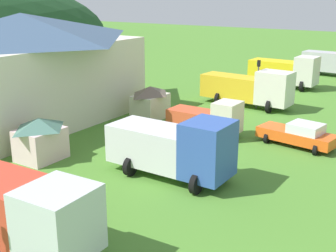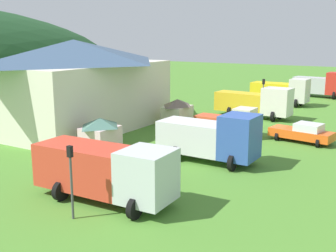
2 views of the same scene
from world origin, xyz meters
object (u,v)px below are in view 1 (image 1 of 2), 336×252
Objects in this scene: heavy_rig_striped at (250,87)px; flatbed_truck_yellow at (286,71)px; box_truck_blue at (175,147)px; light_truck_cream at (209,118)px; traffic_cone_near_pickup at (160,128)px; play_shed_pink at (40,138)px; tow_truck_silver at (12,207)px; play_shed_cream at (150,102)px; depot_building at (25,66)px; traffic_light_east at (258,79)px; service_pickup_orange at (299,134)px.

flatbed_truck_yellow is at bearing 94.60° from heavy_rig_striped.
box_truck_blue reaches higher than light_truck_cream.
light_truck_cream is 0.64× the size of heavy_rig_striped.
traffic_cone_near_pickup is (-19.81, 3.01, -1.79)m from flatbed_truck_yellow.
play_shed_pink is 0.34× the size of heavy_rig_striped.
flatbed_truck_yellow reaches higher than tow_truck_silver.
box_truck_blue is (2.09, -8.40, 0.44)m from play_shed_pink.
traffic_cone_near_pickup is (16.82, 4.22, -1.77)m from tow_truck_silver.
play_shed_cream is 11.22m from play_shed_pink.
depot_building is 19.21m from heavy_rig_striped.
box_truck_blue is 0.85× the size of heavy_rig_striped.
depot_building is 11.78m from traffic_cone_near_pickup.
traffic_light_east reaches higher than play_shed_cream.
light_truck_cream is 6.27m from service_pickup_orange.
play_shed_cream is 0.74× the size of traffic_light_east.
flatbed_truck_yellow is 1.35× the size of service_pickup_orange.
play_shed_pink is 9.96m from tow_truck_silver.
depot_building reaches higher than heavy_rig_striped.
play_shed_pink is at bearing -121.81° from light_truck_cream.
flatbed_truck_yellow is at bearing -8.63° from traffic_cone_near_pickup.
play_shed_cream is at bearing 132.37° from box_truck_blue.
depot_building reaches higher than tow_truck_silver.
box_truck_blue is 9.89m from service_pickup_orange.
traffic_cone_near_pickup is (-1.75, -2.13, -1.38)m from play_shed_cream.
traffic_light_east is at bearing 90.98° from light_truck_cream.
play_shed_cream is 18.78m from flatbed_truck_yellow.
play_shed_pink reaches higher than light_truck_cream.
traffic_cone_near_pickup is at bearing -70.20° from depot_building.
tow_truck_silver is 36.66m from flatbed_truck_yellow.
light_truck_cream is at bearing -81.41° from heavy_rig_striped.
light_truck_cream is (4.20, -14.21, -3.08)m from depot_building.
play_shed_pink is 0.53× the size of service_pickup_orange.
light_truck_cream is (7.86, 2.02, -0.56)m from box_truck_blue.
heavy_rig_striped is 1.17m from traffic_light_east.
play_shed_pink is 20.08m from traffic_light_east.
depot_building is 2.22× the size of tow_truck_silver.
light_truck_cream is 9.23× the size of traffic_cone_near_pickup.
heavy_rig_striped is at bearing -44.90° from depot_building.
service_pickup_orange is at bearing 66.02° from box_truck_blue.
flatbed_truck_yellow is (10.04, 0.13, 0.03)m from heavy_rig_striped.
depot_building is 6.24× the size of play_shed_pink.
tow_truck_silver is at bearing -99.25° from box_truck_blue.
play_shed_cream reaches higher than traffic_cone_near_pickup.
traffic_light_east reaches higher than flatbed_truck_yellow.
play_shed_pink reaches higher than traffic_cone_near_pickup.
tow_truck_silver is 17.32m from light_truck_cream.
heavy_rig_striped is at bearing 139.16° from service_pickup_orange.
heavy_rig_striped is (13.49, -13.44, -2.57)m from depot_building.
tow_truck_silver is 26.38m from traffic_light_east.
depot_building is 19.73m from tow_truck_silver.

